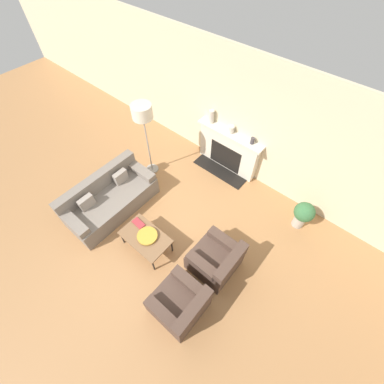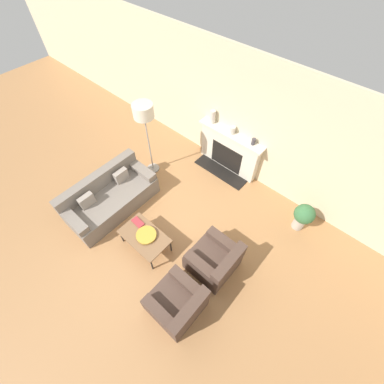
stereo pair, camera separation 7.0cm
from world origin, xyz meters
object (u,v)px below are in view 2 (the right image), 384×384
book (138,222)px  mantel_vase_center_left (232,130)px  couch (110,197)px  coffee_table (144,237)px  fireplace (229,151)px  floor_lamp (144,115)px  bowl (146,235)px  mantel_vase_left (213,117)px  mantel_vase_center_right (253,142)px  armchair_near (177,303)px  armchair_far (215,260)px  potted_plant (303,216)px

book → mantel_vase_center_left: (0.20, 2.80, 0.72)m
couch → coffee_table: size_ratio=2.06×
fireplace → floor_lamp: floor_lamp is taller
mantel_vase_center_left → floor_lamp: bearing=-135.3°
couch → bowl: (1.37, -0.15, 0.16)m
mantel_vase_left → floor_lamp: bearing=-120.4°
coffee_table → bowl: size_ratio=2.46×
floor_lamp → bowl: bearing=-45.6°
bowl → book: bearing=165.4°
couch → floor_lamp: floor_lamp is taller
floor_lamp → mantel_vase_left: 1.61m
coffee_table → floor_lamp: size_ratio=0.51×
mantel_vase_center_right → book: bearing=-105.2°
coffee_table → book: bearing=159.5°
coffee_table → book: size_ratio=3.56×
armchair_near → mantel_vase_left: bearing=-149.3°
armchair_near → mantel_vase_center_right: (-0.87, 3.38, 0.85)m
armchair_far → mantel_vase_left: (-2.00, 2.35, 0.94)m
fireplace → mantel_vase_left: size_ratio=5.24×
armchair_near → bowl: (-1.28, 0.49, 0.16)m
mantel_vase_left → book: bearing=-82.4°
couch → armchair_near: 2.72m
couch → armchair_near: size_ratio=2.43×
couch → mantel_vase_left: size_ratio=6.20×
coffee_table → book: book is taller
coffee_table → armchair_far: bearing=23.2°
coffee_table → mantel_vase_left: bearing=103.3°
bowl → mantel_vase_left: bearing=104.1°
couch → potted_plant: couch is taller
couch → armchair_near: (2.65, -0.63, -0.00)m
couch → mantel_vase_center_right: size_ratio=13.22×
fireplace → mantel_vase_center_left: size_ratio=9.88×
bowl → mantel_vase_center_right: 3.00m
bowl → book: 0.36m
couch → potted_plant: bearing=-56.2°
mantel_vase_center_right → floor_lamp: bearing=-145.0°
mantel_vase_left → mantel_vase_center_right: 1.14m
book → mantel_vase_left: bearing=100.7°
coffee_table → mantel_vase_center_left: 3.02m
coffee_table → bowl: bowl is taller
fireplace → mantel_vase_center_left: bearing=104.8°
couch → potted_plant: (3.45, 2.31, 0.12)m
fireplace → armchair_far: 2.75m
fireplace → couch: (-1.22, -2.73, -0.22)m
armchair_near → mantel_vase_left: mantel_vase_left is taller
armchair_near → mantel_vase_left: (-2.00, 3.38, 0.94)m
fireplace → mantel_vase_center_right: bearing=1.5°
couch → mantel_vase_left: 2.97m
mantel_vase_center_left → potted_plant: size_ratio=0.25×
armchair_far → bowl: armchair_far is taller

